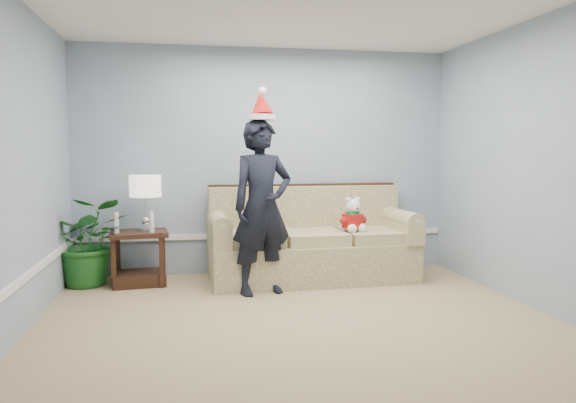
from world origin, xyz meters
The scene contains 10 objects.
room_shell centered at (0.00, 0.00, 1.35)m, with size 4.54×5.04×2.74m.
wainscot_trim centered at (-1.18, 1.18, 0.45)m, with size 4.49×4.99×0.06m.
sofa centered at (0.46, 2.02, 0.38)m, with size 2.33×1.06×1.08m.
side_table centered at (-1.47, 2.06, 0.23)m, with size 0.66×0.57×0.59m.
table_lamp centered at (-1.39, 2.09, 1.06)m, with size 0.34×0.34×0.61m.
candle_pair centered at (-1.50, 1.96, 0.70)m, with size 0.43×0.06×0.22m.
houseplant centered at (-2.00, 2.12, 0.49)m, with size 0.88×0.76×0.98m, color #19581D.
man centered at (-0.18, 1.43, 0.90)m, with size 0.65×0.43×1.79m, color black.
santa_hat centered at (-0.18, 1.45, 1.92)m, with size 0.32×0.36×0.33m.
teddy_bear centered at (0.90, 1.81, 0.71)m, with size 0.29×0.30×0.40m.
Camera 1 is at (-0.94, -4.24, 1.46)m, focal length 35.00 mm.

